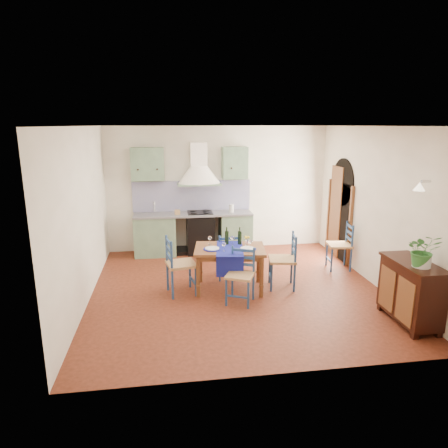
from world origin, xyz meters
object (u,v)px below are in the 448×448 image
(sideboard, at_px, (411,290))
(dining_table, at_px, (230,253))
(chair_near, at_px, (241,275))
(potted_plant, at_px, (423,250))

(sideboard, bearing_deg, dining_table, 146.44)
(dining_table, bearing_deg, chair_near, -80.63)
(dining_table, distance_m, sideboard, 2.86)
(chair_near, xyz_separation_m, potted_plant, (2.27, -1.23, 0.71))
(dining_table, height_order, potted_plant, potted_plant)
(dining_table, xyz_separation_m, chair_near, (0.09, -0.54, -0.21))
(potted_plant, bearing_deg, chair_near, 151.52)
(chair_near, height_order, potted_plant, potted_plant)
(potted_plant, bearing_deg, sideboard, 83.74)
(dining_table, distance_m, potted_plant, 2.99)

